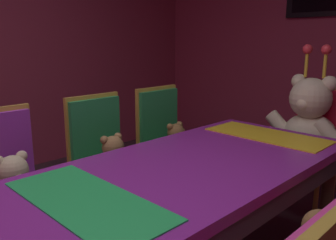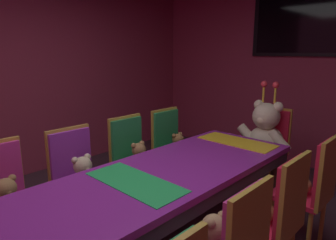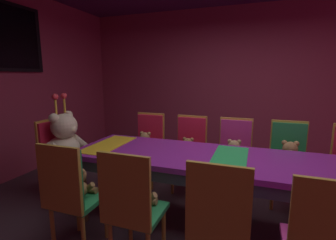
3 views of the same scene
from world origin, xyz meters
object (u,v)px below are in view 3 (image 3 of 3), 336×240
Objects in this scene: banquet_table at (229,166)px; king_teddy_bear at (66,141)px; chair_left_1 at (325,239)px; chair_right_1 at (288,154)px; chair_right_2 at (235,149)px; chair_left_4 at (68,189)px; teddy_right_1 at (289,157)px; teddy_right_4 at (145,144)px; teddy_right_3 at (188,149)px; chair_right_4 at (149,140)px; teddy_left_3 at (139,194)px; teddy_right_2 at (234,153)px; chair_right_3 at (190,145)px; teddy_left_4 at (79,184)px; teddy_left_2 at (222,206)px; chair_left_2 at (219,216)px; throne_chair at (56,150)px; teddy_left_1 at (319,226)px; chair_left_3 at (130,201)px.

king_teddy_bear is at bearing 90.00° from banquet_table.
chair_right_1 is at bearing 0.63° from chair_left_1.
chair_left_4 is at bearing -36.55° from chair_right_2.
teddy_right_4 is at bearing -90.15° from teddy_right_1.
chair_right_4 is at bearing -104.93° from teddy_right_3.
teddy_left_3 is 0.88× the size of teddy_right_1.
teddy_right_2 reaches higher than teddy_right_3.
chair_right_1 is (1.65, 0.02, 0.00)m from chair_left_1.
chair_right_3 is (-0.02, 1.20, 0.00)m from chair_right_1.
teddy_left_2 is at bearing -89.23° from teddy_left_4.
chair_left_2 is 1.61m from chair_right_2.
chair_left_2 is at bearing 1.19° from teddy_right_2.
chair_left_4 reaches higher than teddy_left_2.
teddy_right_4 is at bearing 36.60° from throne_chair.
chair_left_2 is 1.00× the size of throne_chair.
chair_right_4 and throne_chair have the same top height.
chair_right_4 is at bearing -94.69° from teddy_right_1.
teddy_left_1 is 2.38m from chair_right_4.
teddy_left_2 is 2.09m from king_teddy_bear.
teddy_left_2 is 0.34× the size of chair_left_3.
teddy_right_1 is 1.12× the size of teddy_right_4.
banquet_table is at bearing 0.97° from chair_right_2.
teddy_right_4 is (1.50, 0.00, -0.01)m from chair_left_4.
teddy_left_3 is 1.48m from teddy_right_4.
teddy_right_1 is 1.12× the size of teddy_right_2.
teddy_right_2 is at bearing 1.19° from banquet_table.
chair_left_1 and chair_right_1 have the same top height.
teddy_right_3 is at bearing 24.88° from teddy_left_2.
chair_left_4 and chair_right_1 have the same top height.
chair_right_2 is 3.18× the size of teddy_right_4.
teddy_right_1 reaches higher than teddy_right_4.
teddy_left_2 is (-0.66, -0.02, -0.06)m from banquet_table.
chair_left_1 is 1.00× the size of chair_right_1.
chair_right_1 is at bearing 91.01° from chair_right_3.
chair_left_1 is 1.26m from teddy_left_3.
teddy_right_2 is at bearing 90.06° from teddy_right_3.
chair_left_2 is at bearing -21.60° from teddy_right_1.
teddy_right_3 is at bearing 23.15° from throne_chair.
teddy_right_2 is at bearing -75.17° from chair_right_1.
chair_right_1 is at bearing 89.93° from chair_right_4.
teddy_left_1 is at bearing 39.24° from chair_right_3.
teddy_right_1 is at bearing -50.60° from chair_left_4.
teddy_right_1 is 1.82m from teddy_right_4.
chair_left_4 is 3.45× the size of teddy_right_3.
teddy_left_1 is at bearing -0.00° from chair_left_1.
chair_right_4 is (1.63, 1.23, 0.00)m from chair_left_2.
teddy_right_3 is (1.48, -0.62, -0.02)m from chair_left_4.
chair_left_1 is 2.47m from chair_right_4.
chair_right_2 is at bearing -88.26° from chair_right_1.
chair_right_3 is at bearing 20.83° from chair_left_2.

